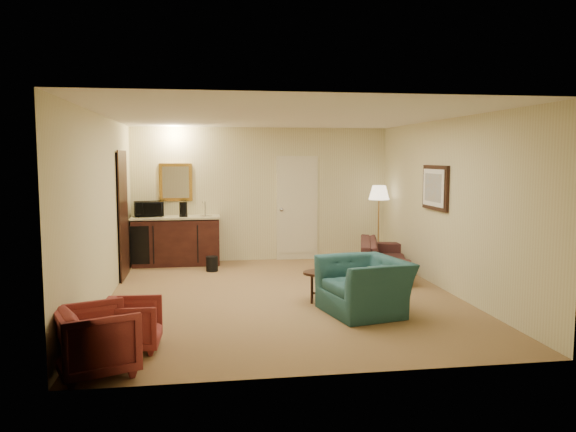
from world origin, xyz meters
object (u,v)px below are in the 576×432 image
waste_bin (212,264)px  rose_chair_near (132,322)px  coffee_maker (183,209)px  teal_armchair (365,277)px  microwave (149,207)px  wetbar_cabinet (176,241)px  floor_lamp (379,224)px  sofa (384,251)px  rose_chair_far (96,337)px  coffee_table (329,286)px

waste_bin → rose_chair_near: bearing=-102.7°
waste_bin → coffee_maker: bearing=128.6°
coffee_maker → rose_chair_near: bearing=-109.6°
teal_armchair → coffee_maker: size_ratio=3.97×
microwave → coffee_maker: (0.64, -0.14, -0.03)m
wetbar_cabinet → microwave: microwave is taller
floor_lamp → microwave: floor_lamp is taller
wetbar_cabinet → microwave: bearing=173.8°
wetbar_cabinet → rose_chair_near: bearing=-93.0°
teal_armchair → floor_lamp: 3.65m
teal_armchair → waste_bin: 3.59m
sofa → waste_bin: 3.04m
rose_chair_far → floor_lamp: (4.35, 5.04, 0.39)m
teal_armchair → floor_lamp: size_ratio=0.73×
teal_armchair → microwave: size_ratio=2.15×
microwave → coffee_maker: size_ratio=1.85×
sofa → floor_lamp: size_ratio=1.36×
rose_chair_near → floor_lamp: (4.10, 4.40, 0.45)m
floor_lamp → microwave: size_ratio=2.94×
teal_armchair → rose_chair_near: teal_armchair is taller
wetbar_cabinet → rose_chair_far: wetbar_cabinet is taller
microwave → sofa: bearing=-32.7°
sofa → waste_bin: size_ratio=7.68×
sofa → rose_chair_near: size_ratio=3.45×
rose_chair_near → rose_chair_far: size_ratio=0.84×
rose_chair_far → microwave: (0.00, 5.41, 0.74)m
teal_armchair → microwave: (-3.07, 3.79, 0.61)m
wetbar_cabinet → microwave: (-0.50, 0.05, 0.63)m
microwave → coffee_table: bearing=-61.6°
wetbar_cabinet → coffee_table: 3.82m
rose_chair_near → floor_lamp: floor_lamp is taller
sofa → teal_armchair: (-1.03, -2.31, 0.08)m
sofa → coffee_maker: (-3.46, 1.33, 0.66)m
floor_lamp → microwave: bearing=175.1°
coffee_table → waste_bin: bearing=124.2°
rose_chair_far → coffee_table: (2.75, 2.28, -0.14)m
microwave → rose_chair_far: bearing=-102.9°
floor_lamp → waste_bin: (-3.20, -0.40, -0.62)m
wetbar_cabinet → teal_armchair: size_ratio=1.50×
sofa → rose_chair_far: size_ratio=2.88×
rose_chair_far → microwave: bearing=-21.9°
wetbar_cabinet → floor_lamp: size_ratio=1.10×
waste_bin → microwave: bearing=146.1°
teal_armchair → coffee_maker: bearing=-159.3°
sofa → teal_armchair: size_ratio=1.86×
coffee_table → microwave: 4.26m
microwave → coffee_maker: 0.66m
wetbar_cabinet → rose_chair_far: size_ratio=2.32×
coffee_maker → teal_armchair: bearing=-71.1°
rose_chair_far → coffee_table: bearing=-72.2°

